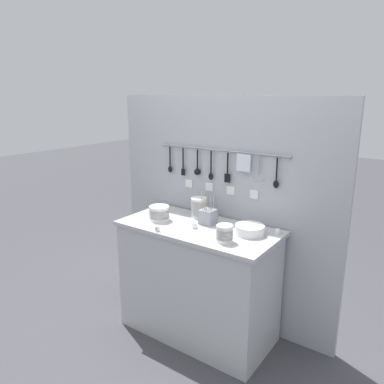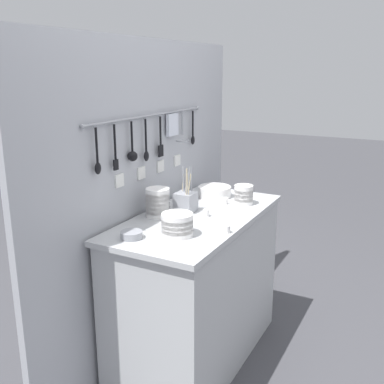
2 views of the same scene
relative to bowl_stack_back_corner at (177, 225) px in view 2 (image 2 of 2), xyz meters
name	(u,v)px [view 2 (image 2 of 2)]	position (x,y,z in m)	size (l,w,h in m)	color
ground_plane	(197,355)	(0.34, 0.06, -0.99)	(20.00, 20.00, 0.00)	#424247
counter	(198,288)	(0.34, 0.06, -0.52)	(1.25, 0.61, 0.93)	#B7BABC
back_wall	(149,202)	(0.34, 0.40, -0.03)	(2.05, 0.11, 1.91)	#A8AAB2
bowl_stack_back_corner	(177,225)	(0.00, 0.00, 0.00)	(0.16, 0.16, 0.12)	white
bowl_stack_wide_centre	(158,202)	(0.22, 0.25, 0.02)	(0.14, 0.14, 0.16)	white
bowl_stack_tall_left	(244,195)	(0.67, -0.09, 0.00)	(0.12, 0.12, 0.12)	white
plate_stack	(215,191)	(0.74, 0.14, -0.02)	(0.22, 0.22, 0.07)	white
steel_mixing_bowl	(132,235)	(-0.14, 0.18, -0.04)	(0.11, 0.11, 0.04)	#93969E
cutlery_caddy	(186,201)	(0.37, 0.15, 0.00)	(0.11, 0.11, 0.27)	#93969E
cup_by_caddy	(210,186)	(0.91, 0.25, -0.04)	(0.04, 0.04, 0.04)	white
cup_front_right	(206,213)	(0.35, 0.01, -0.04)	(0.04, 0.04, 0.04)	white
cup_centre	(225,201)	(0.61, 0.01, -0.04)	(0.04, 0.04, 0.04)	white
cup_edge_near	(227,229)	(0.15, -0.20, -0.04)	(0.04, 0.04, 0.04)	white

